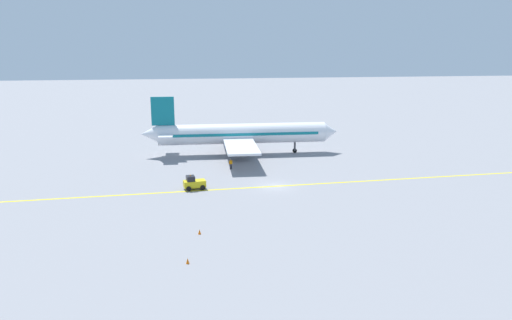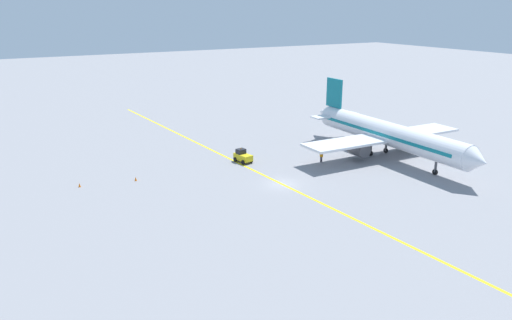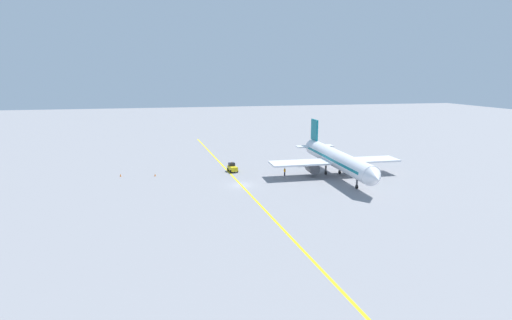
% 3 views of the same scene
% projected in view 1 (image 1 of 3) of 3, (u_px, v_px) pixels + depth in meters
% --- Properties ---
extents(ground_plane, '(400.00, 400.00, 0.00)m').
position_uv_depth(ground_plane, '(275.00, 186.00, 70.79)').
color(ground_plane, gray).
extents(apron_yellow_centreline, '(8.23, 119.77, 0.01)m').
position_uv_depth(apron_yellow_centreline, '(275.00, 186.00, 70.79)').
color(apron_yellow_centreline, yellow).
rests_on(apron_yellow_centreline, ground).
extents(airplane_at_gate, '(28.05, 35.43, 10.60)m').
position_uv_depth(airplane_at_gate, '(240.00, 134.00, 89.66)').
color(airplane_at_gate, white).
rests_on(airplane_at_gate, ground).
extents(baggage_tug_white, '(2.19, 3.22, 2.11)m').
position_uv_depth(baggage_tug_white, '(194.00, 183.00, 69.23)').
color(baggage_tug_white, gold).
rests_on(baggage_tug_white, ground).
extents(ground_crew_worker, '(0.33, 0.55, 1.68)m').
position_uv_depth(ground_crew_worker, '(231.00, 164.00, 79.90)').
color(ground_crew_worker, '#23232D').
rests_on(ground_crew_worker, ground).
extents(traffic_cone_near_nose, '(0.32, 0.32, 0.55)m').
position_uv_depth(traffic_cone_near_nose, '(200.00, 232.00, 53.38)').
color(traffic_cone_near_nose, orange).
rests_on(traffic_cone_near_nose, ground).
extents(traffic_cone_mid_apron, '(0.32, 0.32, 0.55)m').
position_uv_depth(traffic_cone_mid_apron, '(188.00, 261.00, 46.37)').
color(traffic_cone_mid_apron, orange).
rests_on(traffic_cone_mid_apron, ground).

